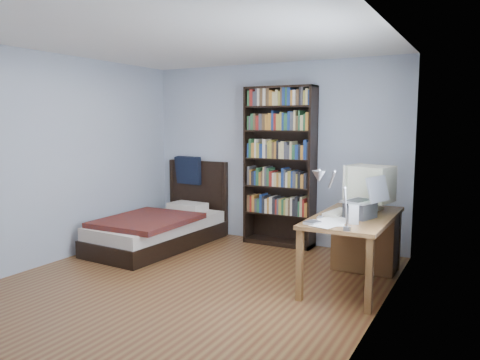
{
  "coord_description": "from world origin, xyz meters",
  "views": [
    {
      "loc": [
        2.71,
        -3.91,
        1.69
      ],
      "look_at": [
        0.18,
        0.8,
        1.02
      ],
      "focal_mm": 35.0,
      "sensor_mm": 36.0,
      "label": 1
    }
  ],
  "objects_px": {
    "soda_can": "(353,204)",
    "laptop": "(362,206)",
    "crt_monitor": "(370,184)",
    "bookshelf": "(280,166)",
    "bed": "(161,227)",
    "desk_lamp": "(324,183)",
    "desk": "(363,237)",
    "keyboard": "(339,213)",
    "speaker": "(353,214)"
  },
  "relations": [
    {
      "from": "desk_lamp",
      "to": "speaker",
      "type": "xyz_separation_m",
      "value": [
        0.08,
        0.66,
        -0.37
      ]
    },
    {
      "from": "bookshelf",
      "to": "keyboard",
      "type": "bearing_deg",
      "value": -44.17
    },
    {
      "from": "desk",
      "to": "speaker",
      "type": "xyz_separation_m",
      "value": [
        0.09,
        -0.81,
        0.41
      ]
    },
    {
      "from": "soda_can",
      "to": "keyboard",
      "type": "bearing_deg",
      "value": -102.83
    },
    {
      "from": "desk_lamp",
      "to": "desk",
      "type": "bearing_deg",
      "value": 90.35
    },
    {
      "from": "speaker",
      "to": "bookshelf",
      "type": "relative_size",
      "value": 0.09
    },
    {
      "from": "speaker",
      "to": "bed",
      "type": "xyz_separation_m",
      "value": [
        -2.83,
        0.71,
        -0.56
      ]
    },
    {
      "from": "keyboard",
      "to": "speaker",
      "type": "bearing_deg",
      "value": -47.88
    },
    {
      "from": "desk",
      "to": "bookshelf",
      "type": "distance_m",
      "value": 1.64
    },
    {
      "from": "keyboard",
      "to": "bed",
      "type": "relative_size",
      "value": 0.21
    },
    {
      "from": "speaker",
      "to": "soda_can",
      "type": "relative_size",
      "value": 1.38
    },
    {
      "from": "laptop",
      "to": "keyboard",
      "type": "xyz_separation_m",
      "value": [
        -0.26,
        0.07,
        -0.1
      ]
    },
    {
      "from": "desk",
      "to": "keyboard",
      "type": "xyz_separation_m",
      "value": [
        -0.16,
        -0.44,
        0.33
      ]
    },
    {
      "from": "desk_lamp",
      "to": "bookshelf",
      "type": "height_order",
      "value": "bookshelf"
    },
    {
      "from": "desk",
      "to": "desk_lamp",
      "type": "bearing_deg",
      "value": -89.65
    },
    {
      "from": "bed",
      "to": "desk",
      "type": "bearing_deg",
      "value": 2.19
    },
    {
      "from": "laptop",
      "to": "desk_lamp",
      "type": "relative_size",
      "value": 0.76
    },
    {
      "from": "keyboard",
      "to": "laptop",
      "type": "bearing_deg",
      "value": -7.44
    },
    {
      "from": "desk",
      "to": "speaker",
      "type": "distance_m",
      "value": 0.91
    },
    {
      "from": "crt_monitor",
      "to": "desk_lamp",
      "type": "relative_size",
      "value": 0.88
    },
    {
      "from": "laptop",
      "to": "bed",
      "type": "distance_m",
      "value": 2.93
    },
    {
      "from": "bookshelf",
      "to": "bed",
      "type": "bearing_deg",
      "value": -150.5
    },
    {
      "from": "desk_lamp",
      "to": "keyboard",
      "type": "height_order",
      "value": "desk_lamp"
    },
    {
      "from": "desk_lamp",
      "to": "bookshelf",
      "type": "xyz_separation_m",
      "value": [
        -1.33,
        2.17,
        -0.11
      ]
    },
    {
      "from": "crt_monitor",
      "to": "bed",
      "type": "height_order",
      "value": "crt_monitor"
    },
    {
      "from": "bed",
      "to": "crt_monitor",
      "type": "bearing_deg",
      "value": 2.0
    },
    {
      "from": "desk",
      "to": "soda_can",
      "type": "relative_size",
      "value": 11.2
    },
    {
      "from": "laptop",
      "to": "speaker",
      "type": "height_order",
      "value": "laptop"
    },
    {
      "from": "soda_can",
      "to": "laptop",
      "type": "bearing_deg",
      "value": -62.48
    },
    {
      "from": "crt_monitor",
      "to": "laptop",
      "type": "height_order",
      "value": "crt_monitor"
    },
    {
      "from": "laptop",
      "to": "bed",
      "type": "height_order",
      "value": "bed"
    },
    {
      "from": "desk",
      "to": "bed",
      "type": "bearing_deg",
      "value": -177.81
    },
    {
      "from": "desk_lamp",
      "to": "keyboard",
      "type": "distance_m",
      "value": 1.14
    },
    {
      "from": "crt_monitor",
      "to": "bookshelf",
      "type": "relative_size",
      "value": 0.23
    },
    {
      "from": "bookshelf",
      "to": "laptop",
      "type": "bearing_deg",
      "value": -40.26
    },
    {
      "from": "desk",
      "to": "keyboard",
      "type": "distance_m",
      "value": 0.57
    },
    {
      "from": "keyboard",
      "to": "bookshelf",
      "type": "distance_m",
      "value": 1.66
    },
    {
      "from": "speaker",
      "to": "bookshelf",
      "type": "xyz_separation_m",
      "value": [
        -1.42,
        1.51,
        0.27
      ]
    },
    {
      "from": "desk",
      "to": "speaker",
      "type": "bearing_deg",
      "value": -83.61
    },
    {
      "from": "bookshelf",
      "to": "speaker",
      "type": "bearing_deg",
      "value": -46.78
    },
    {
      "from": "crt_monitor",
      "to": "keyboard",
      "type": "distance_m",
      "value": 0.55
    },
    {
      "from": "bookshelf",
      "to": "bed",
      "type": "xyz_separation_m",
      "value": [
        -1.41,
        -0.8,
        -0.83
      ]
    },
    {
      "from": "speaker",
      "to": "bed",
      "type": "bearing_deg",
      "value": 146.66
    },
    {
      "from": "desk_lamp",
      "to": "soda_can",
      "type": "distance_m",
      "value": 1.39
    },
    {
      "from": "crt_monitor",
      "to": "laptop",
      "type": "xyz_separation_m",
      "value": [
        0.04,
        -0.5,
        -0.16
      ]
    },
    {
      "from": "crt_monitor",
      "to": "laptop",
      "type": "distance_m",
      "value": 0.53
    },
    {
      "from": "crt_monitor",
      "to": "laptop",
      "type": "bearing_deg",
      "value": -85.13
    },
    {
      "from": "crt_monitor",
      "to": "speaker",
      "type": "bearing_deg",
      "value": -87.48
    },
    {
      "from": "laptop",
      "to": "soda_can",
      "type": "xyz_separation_m",
      "value": [
        -0.19,
        0.37,
        -0.05
      ]
    },
    {
      "from": "desk",
      "to": "keyboard",
      "type": "relative_size",
      "value": 3.45
    }
  ]
}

